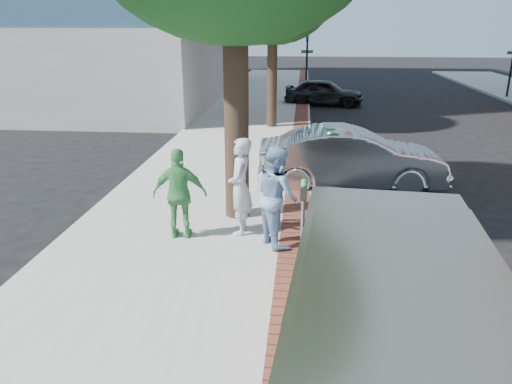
# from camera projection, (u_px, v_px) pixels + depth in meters

# --- Properties ---
(ground) EXTENTS (120.00, 120.00, 0.00)m
(ground) POSITION_uv_depth(u_px,v_px,m) (256.00, 260.00, 9.31)
(ground) COLOR black
(ground) RESTS_ON ground
(sidewalk) EXTENTS (5.00, 60.00, 0.15)m
(sidewalk) POSITION_uv_depth(u_px,v_px,m) (235.00, 151.00, 16.96)
(sidewalk) COLOR #9E9991
(sidewalk) RESTS_ON ground
(brick_strip) EXTENTS (0.60, 60.00, 0.01)m
(brick_strip) POSITION_uv_depth(u_px,v_px,m) (299.00, 150.00, 16.73)
(brick_strip) COLOR brown
(brick_strip) RESTS_ON sidewalk
(curb) EXTENTS (0.10, 60.00, 0.15)m
(curb) POSITION_uv_depth(u_px,v_px,m) (310.00, 152.00, 16.73)
(curb) COLOR gray
(curb) RESTS_ON ground
(office_base) EXTENTS (18.20, 22.20, 4.00)m
(office_base) POSITION_uv_depth(u_px,v_px,m) (79.00, 61.00, 30.57)
(office_base) COLOR gray
(office_base) RESTS_ON ground
(signal_near) EXTENTS (0.70, 0.15, 3.80)m
(signal_near) POSITION_uv_depth(u_px,v_px,m) (307.00, 58.00, 29.24)
(signal_near) COLOR black
(signal_near) RESTS_ON ground
(parking_meter) EXTENTS (0.12, 0.32, 1.47)m
(parking_meter) POSITION_uv_depth(u_px,v_px,m) (303.00, 203.00, 8.70)
(parking_meter) COLOR gray
(parking_meter) RESTS_ON sidewalk
(person_gray) EXTENTS (0.47, 0.72, 1.95)m
(person_gray) POSITION_uv_depth(u_px,v_px,m) (240.00, 187.00, 9.85)
(person_gray) COLOR #B6B6BC
(person_gray) RESTS_ON sidewalk
(person_officer) EXTENTS (1.10, 1.18, 1.93)m
(person_officer) POSITION_uv_depth(u_px,v_px,m) (277.00, 196.00, 9.36)
(person_officer) COLOR #7E9FC4
(person_officer) RESTS_ON sidewalk
(person_green) EXTENTS (1.08, 0.51, 1.80)m
(person_green) POSITION_uv_depth(u_px,v_px,m) (180.00, 194.00, 9.66)
(person_green) COLOR #469B52
(person_green) RESTS_ON sidewalk
(sedan_silver) EXTENTS (4.94, 1.94, 1.60)m
(sedan_silver) POSITION_uv_depth(u_px,v_px,m) (351.00, 158.00, 13.15)
(sedan_silver) COLOR #A7AAAE
(sedan_silver) RESTS_ON ground
(bg_car) EXTENTS (4.30, 2.17, 1.40)m
(bg_car) POSITION_uv_depth(u_px,v_px,m) (324.00, 92.00, 26.48)
(bg_car) COLOR black
(bg_car) RESTS_ON ground
(van) EXTENTS (2.53, 5.65, 2.03)m
(van) POSITION_uv_depth(u_px,v_px,m) (394.00, 330.00, 5.27)
(van) COLOR gray
(van) RESTS_ON ground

